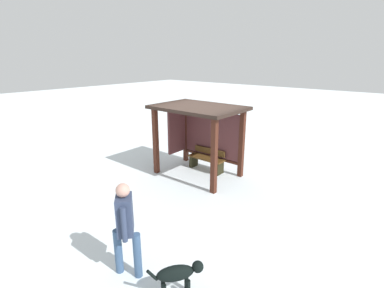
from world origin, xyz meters
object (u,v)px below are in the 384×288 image
bus_shelter (200,123)px  person_walking (125,224)px  bench_left_inside (207,160)px  dog (178,274)px

bus_shelter → person_walking: bearing=-66.8°
bench_left_inside → dog: 5.38m
bench_left_inside → dog: (2.84, -4.57, 0.07)m
person_walking → bench_left_inside: bearing=110.9°
bus_shelter → person_walking: bus_shelter is taller
bench_left_inside → person_walking: person_walking is taller
bench_left_inside → person_walking: 5.16m
bus_shelter → bench_left_inside: bus_shelter is taller
bus_shelter → dog: bus_shelter is taller
bus_shelter → bench_left_inside: bearing=67.9°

